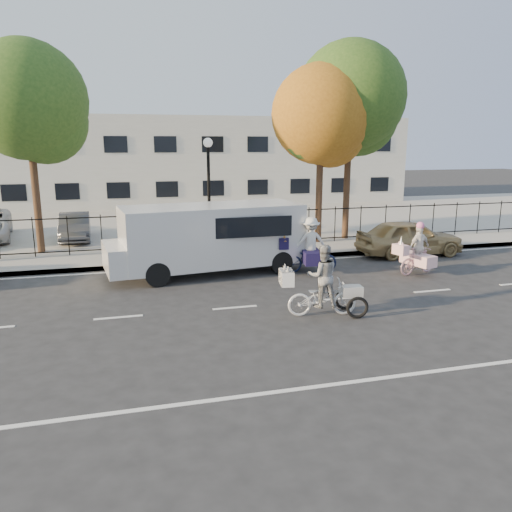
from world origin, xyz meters
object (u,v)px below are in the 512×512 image
object	(u,v)px
lamppost	(209,174)
lot_car_c	(75,227)
lot_car_d	(233,219)
zebra_trike	(323,288)
unicorn_bike	(418,255)
white_van	(209,236)
bull_bike	(310,251)
gold_sedan	(409,238)

from	to	relation	value
lamppost	lot_car_c	xyz separation A→B (m)	(-5.33, 3.53, -2.38)
lamppost	lot_car_d	bearing A→B (deg)	65.09
zebra_trike	unicorn_bike	size ratio (longest dim) A/B	1.20
white_van	lot_car_d	size ratio (longest dim) A/B	1.80
lamppost	zebra_trike	xyz separation A→B (m)	(1.52, -7.93, -2.40)
lamppost	bull_bike	size ratio (longest dim) A/B	2.09
lot_car_c	gold_sedan	bearing A→B (deg)	-27.60
lot_car_c	unicorn_bike	bearing A→B (deg)	-39.52
unicorn_bike	bull_bike	distance (m)	3.58
white_van	zebra_trike	bearing A→B (deg)	-74.62
white_van	lot_car_d	xyz separation A→B (m)	(2.26, 6.73, -0.48)
lamppost	bull_bike	xyz separation A→B (m)	(2.75, -3.79, -2.36)
white_van	lamppost	bearing A→B (deg)	72.74
gold_sedan	white_van	bearing A→B (deg)	95.27
gold_sedan	lot_car_d	xyz separation A→B (m)	(-5.72, 6.03, 0.08)
lamppost	zebra_trike	bearing A→B (deg)	-79.12
zebra_trike	lot_car_d	size ratio (longest dim) A/B	0.58
lamppost	zebra_trike	world-z (taller)	lamppost
lamppost	bull_bike	bearing A→B (deg)	-54.02
lamppost	bull_bike	distance (m)	5.24
lamppost	gold_sedan	distance (m)	8.16
zebra_trike	gold_sedan	world-z (taller)	zebra_trike
bull_bike	gold_sedan	xyz separation A→B (m)	(4.70, 1.49, -0.05)
gold_sedan	lot_car_d	distance (m)	8.31
zebra_trike	lot_car_c	xyz separation A→B (m)	(-6.85, 11.46, 0.03)
lamppost	lot_car_d	xyz separation A→B (m)	(1.73, 3.73, -2.33)
white_van	lot_car_c	xyz separation A→B (m)	(-4.80, 6.53, -0.53)
lot_car_c	lamppost	bearing A→B (deg)	-36.61
gold_sedan	lot_car_c	distance (m)	14.05
zebra_trike	gold_sedan	size ratio (longest dim) A/B	0.52
unicorn_bike	lot_car_d	world-z (taller)	unicorn_bike
bull_bike	lot_car_c	bearing A→B (deg)	56.44
zebra_trike	white_van	distance (m)	5.37
bull_bike	white_van	distance (m)	3.41
white_van	lot_car_c	size ratio (longest dim) A/B	1.88
unicorn_bike	white_van	xyz separation A→B (m)	(-6.67, 1.94, 0.61)
lamppost	unicorn_bike	distance (m)	8.25
gold_sedan	lot_car_d	bearing A→B (deg)	43.72
bull_bike	white_van	bearing A→B (deg)	85.11
zebra_trike	unicorn_bike	distance (m)	5.50
unicorn_bike	gold_sedan	size ratio (longest dim) A/B	0.44
lot_car_c	zebra_trike	bearing A→B (deg)	-62.19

